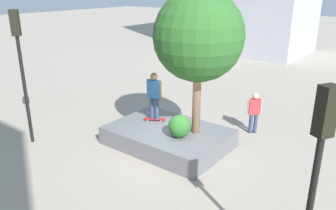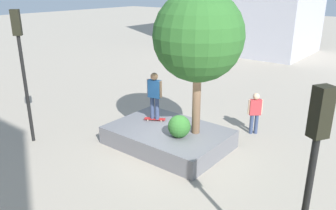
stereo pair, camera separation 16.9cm
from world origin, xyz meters
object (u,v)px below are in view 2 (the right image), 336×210
object	(u,v)px
planter_ledge	(168,137)
traffic_light_corner	(21,55)
skateboarder	(154,93)
plaza_tree	(198,37)
traffic_light_median	(313,160)
skateboard	(155,119)
bystander_watching	(255,110)

from	to	relation	value
planter_ledge	traffic_light_corner	xyz separation A→B (m)	(4.18, 2.83, 2.90)
skateboarder	plaza_tree	bearing A→B (deg)	-178.68
plaza_tree	skateboarder	size ratio (longest dim) A/B	2.68
plaza_tree	traffic_light_median	bearing A→B (deg)	142.30
traffic_light_corner	traffic_light_median	xyz separation A→B (m)	(-9.86, 0.48, -0.43)
skateboard	traffic_light_corner	distance (m)	5.20
skateboarder	traffic_light_median	world-z (taller)	traffic_light_median
skateboarder	planter_ledge	bearing A→B (deg)	160.89
planter_ledge	bystander_watching	world-z (taller)	bystander_watching
skateboarder	traffic_light_corner	size ratio (longest dim) A/B	0.38
planter_ledge	bystander_watching	bearing A→B (deg)	-124.27
traffic_light_corner	bystander_watching	world-z (taller)	traffic_light_corner
skateboarder	skateboard	bearing A→B (deg)	180.00
plaza_tree	traffic_light_median	world-z (taller)	plaza_tree
traffic_light_corner	traffic_light_median	world-z (taller)	traffic_light_corner
skateboarder	traffic_light_corner	xyz separation A→B (m)	(3.30, 3.14, 1.47)
plaza_tree	traffic_light_corner	world-z (taller)	plaza_tree
planter_ledge	traffic_light_corner	bearing A→B (deg)	34.08
planter_ledge	skateboard	xyz separation A→B (m)	(0.88, -0.30, 0.38)
skateboard	bystander_watching	size ratio (longest dim) A/B	0.48
plaza_tree	skateboard	bearing A→B (deg)	1.32
skateboard	traffic_light_median	bearing A→B (deg)	151.16
plaza_tree	traffic_light_corner	distance (m)	6.08
traffic_light_median	bystander_watching	bearing A→B (deg)	-59.07
plaza_tree	bystander_watching	distance (m)	4.06
plaza_tree	planter_ledge	bearing A→B (deg)	20.06
traffic_light_corner	skateboard	bearing A→B (deg)	-136.50
skateboarder	bystander_watching	xyz separation A→B (m)	(-2.85, -2.58, -0.80)
skateboard	bystander_watching	bearing A→B (deg)	-137.80
plaza_tree	skateboarder	bearing A→B (deg)	1.32
skateboard	traffic_light_corner	bearing A→B (deg)	43.50
skateboard	bystander_watching	world-z (taller)	bystander_watching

